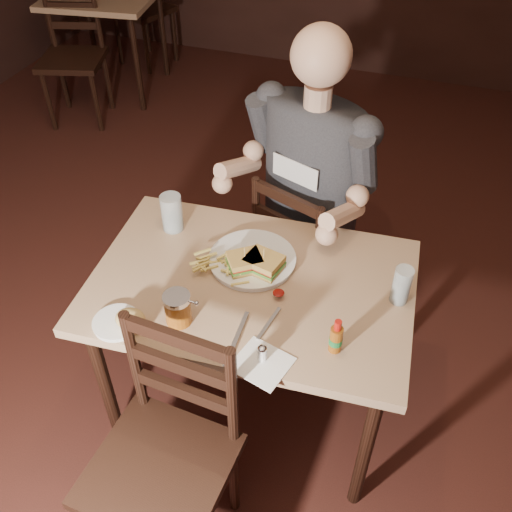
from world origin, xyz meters
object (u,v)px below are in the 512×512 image
(chair_far, at_px, (307,251))
(hot_sauce, at_px, (336,336))
(bg_chair_far, at_px, (143,9))
(syrup_dispenser, at_px, (178,309))
(glass_right, at_px, (402,285))
(side_plate, at_px, (117,323))
(main_table, at_px, (252,299))
(bg_table, at_px, (106,4))
(chair_near, at_px, (159,470))
(diner, at_px, (307,158))
(glass_left, at_px, (172,213))
(dinner_plate, at_px, (252,260))
(bg_chair_near, at_px, (72,59))

(chair_far, height_order, hot_sauce, hot_sauce)
(bg_chair_far, xyz_separation_m, syrup_dispenser, (1.92, -3.35, 0.36))
(glass_right, bearing_deg, side_plate, -154.22)
(glass_right, relative_size, syrup_dispenser, 1.22)
(main_table, relative_size, bg_table, 1.30)
(chair_near, xyz_separation_m, glass_right, (0.60, 0.69, 0.38))
(diner, xyz_separation_m, syrup_dispenser, (-0.21, -0.80, -0.13))
(chair_near, distance_m, bg_chair_far, 4.21)
(main_table, bearing_deg, bg_table, 129.21)
(main_table, relative_size, glass_left, 7.86)
(glass_left, bearing_deg, syrup_dispenser, -62.64)
(main_table, height_order, diner, diner)
(chair_far, relative_size, hot_sauce, 6.52)
(dinner_plate, height_order, side_plate, dinner_plate)
(glass_right, xyz_separation_m, side_plate, (-0.85, -0.41, -0.06))
(diner, height_order, glass_right, diner)
(glass_right, bearing_deg, bg_table, 136.27)
(glass_left, bearing_deg, bg_table, 125.59)
(bg_table, height_order, chair_far, chair_far)
(diner, distance_m, glass_left, 0.58)
(diner, relative_size, glass_left, 6.83)
(chair_near, distance_m, hot_sauce, 0.71)
(glass_left, xyz_separation_m, glass_right, (0.89, -0.10, -0.00))
(main_table, bearing_deg, chair_near, -99.28)
(dinner_plate, xyz_separation_m, syrup_dispenser, (-0.13, -0.34, 0.05))
(hot_sauce, bearing_deg, diner, 112.10)
(bg_chair_far, relative_size, side_plate, 6.13)
(side_plate, bearing_deg, hot_sauce, 10.79)
(dinner_plate, bearing_deg, hot_sauce, -38.08)
(bg_chair_far, distance_m, diner, 3.36)
(bg_chair_near, relative_size, glass_right, 6.68)
(chair_far, distance_m, diner, 0.53)
(main_table, xyz_separation_m, side_plate, (-0.35, -0.33, 0.09))
(chair_far, relative_size, side_plate, 5.65)
(glass_left, distance_m, hot_sauce, 0.83)
(hot_sauce, bearing_deg, chair_far, 109.70)
(chair_near, relative_size, dinner_plate, 2.99)
(chair_far, distance_m, glass_left, 0.74)
(bg_chair_near, bearing_deg, dinner_plate, -59.34)
(side_plate, bearing_deg, diner, 65.93)
(syrup_dispenser, relative_size, side_plate, 0.76)
(bg_chair_near, height_order, dinner_plate, bg_chair_near)
(dinner_plate, relative_size, hot_sauce, 2.35)
(bg_chair_near, distance_m, hot_sauce, 3.30)
(hot_sauce, distance_m, syrup_dispenser, 0.51)
(bg_table, xyz_separation_m, side_plate, (1.74, -2.89, 0.10))
(side_plate, bearing_deg, main_table, 43.39)
(hot_sauce, bearing_deg, dinner_plate, 141.92)
(bg_table, height_order, side_plate, side_plate)
(syrup_dispenser, bearing_deg, diner, 71.21)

